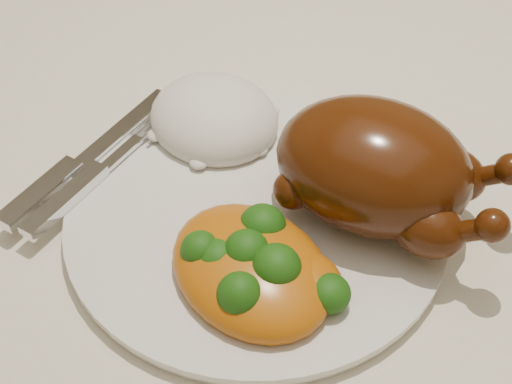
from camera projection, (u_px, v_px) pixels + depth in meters
The scene contains 7 objects.
dining_table at pixel (337, 224), 0.67m from camera, with size 1.60×0.90×0.76m.
tablecloth at pixel (344, 167), 0.61m from camera, with size 1.73×1.03×0.18m.
dinner_plate at pixel (256, 217), 0.52m from camera, with size 0.27×0.27×0.01m, color silver.
roast_chicken at pixel (378, 168), 0.49m from camera, with size 0.18×0.12×0.09m.
rice_mound at pixel (214, 119), 0.58m from camera, with size 0.12×0.11×0.06m.
mac_and_cheese at pixel (256, 269), 0.47m from camera, with size 0.15×0.13×0.05m.
cutlery at pixel (78, 175), 0.54m from camera, with size 0.04×0.19×0.01m.
Camera 1 is at (0.18, -0.42, 1.16)m, focal length 50.00 mm.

